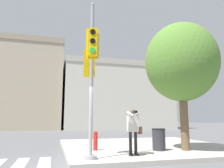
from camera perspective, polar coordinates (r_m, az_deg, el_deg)
name	(u,v)px	position (r m, az deg, el deg)	size (l,w,h in m)	color
ground_plane	(85,167)	(7.15, -7.16, -20.60)	(160.00, 160.00, 0.00)	#5B5B5E
sidewalk_corner	(145,147)	(11.44, 8.55, -15.85)	(8.00, 8.00, 0.16)	#ADA89E
traffic_signal_pole	(91,69)	(7.46, -5.54, 4.00)	(0.48, 1.37, 5.37)	#939399
person_photographer	(133,127)	(8.15, 5.62, -11.18)	(0.58, 0.54, 1.64)	black
street_tree	(181,62)	(10.10, 17.63, 5.40)	(3.15, 3.15, 5.48)	brown
fire_hydrant	(95,141)	(9.33, -4.33, -14.53)	(0.18, 0.24, 0.79)	red
trash_bin	(159,139)	(9.47, 12.12, -13.95)	(0.56, 0.56, 0.88)	#2D2D33
building_left	(14,87)	(37.12, -24.15, -0.81)	(14.32, 13.10, 12.66)	tan
building_right	(112,98)	(37.38, 0.04, -3.69)	(16.66, 13.73, 10.05)	beige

